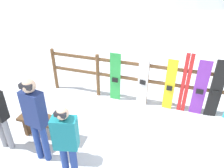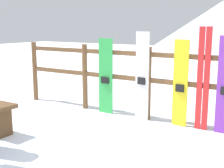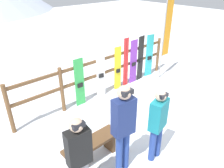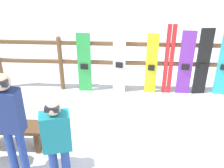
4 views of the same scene
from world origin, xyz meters
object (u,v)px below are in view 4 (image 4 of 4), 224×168
at_px(snowboard_black_stripe, 203,63).
at_px(ski_pair_red, 169,60).
at_px(snowboard_white, 119,61).
at_px(snowboard_yellow, 151,65).
at_px(person_teal, 57,140).
at_px(snowboard_green, 84,63).
at_px(snowboard_purple, 186,64).
at_px(bench, 12,132).
at_px(person_navy, 10,119).

bearing_deg(snowboard_black_stripe, ski_pair_red, 179.73).
bearing_deg(snowboard_white, snowboard_yellow, -0.01).
relative_size(person_teal, snowboard_green, 1.12).
xyz_separation_m(snowboard_yellow, snowboard_purple, (0.72, 0.00, 0.04)).
bearing_deg(snowboard_purple, snowboard_white, 180.00).
height_order(snowboard_green, snowboard_purple, snowboard_purple).
bearing_deg(ski_pair_red, snowboard_yellow, -179.45).
distance_m(ski_pair_red, snowboard_black_stripe, 0.71).
bearing_deg(ski_pair_red, snowboard_black_stripe, -0.27).
bearing_deg(snowboard_green, snowboard_black_stripe, 0.00).
xyz_separation_m(bench, snowboard_green, (1.03, 1.89, 0.34)).
xyz_separation_m(person_teal, snowboard_yellow, (1.49, 2.66, -0.20)).
bearing_deg(snowboard_yellow, bench, -142.63).
bearing_deg(snowboard_black_stripe, person_teal, -133.85).
distance_m(bench, ski_pair_red, 3.43).
xyz_separation_m(bench, snowboard_yellow, (2.47, 1.89, 0.35)).
xyz_separation_m(ski_pair_red, snowboard_black_stripe, (0.71, -0.00, -0.04)).
distance_m(snowboard_white, snowboard_yellow, 0.69).
height_order(bench, snowboard_green, snowboard_green).
distance_m(snowboard_yellow, ski_pair_red, 0.38).
height_order(person_navy, ski_pair_red, person_navy).
xyz_separation_m(person_teal, ski_pair_red, (1.85, 2.67, -0.10)).
distance_m(person_teal, snowboard_black_stripe, 3.70).
distance_m(bench, snowboard_purple, 3.72).
xyz_separation_m(person_navy, snowboard_white, (1.50, 2.45, -0.32)).
height_order(snowboard_white, snowboard_black_stripe, snowboard_black_stripe).
height_order(person_teal, snowboard_purple, person_teal).
distance_m(snowboard_green, snowboard_yellow, 1.44).
bearing_deg(bench, snowboard_black_stripe, 28.03).
bearing_deg(snowboard_yellow, person_navy, -131.81).
bearing_deg(bench, snowboard_green, 61.37).
relative_size(bench, snowboard_green, 0.86).
distance_m(snowboard_white, snowboard_black_stripe, 1.76).
relative_size(person_navy, snowboard_white, 1.19).
xyz_separation_m(bench, snowboard_purple, (3.19, 1.89, 0.39)).
xyz_separation_m(snowboard_white, ski_pair_red, (1.05, 0.00, 0.05)).
relative_size(person_navy, snowboard_black_stripe, 1.17).
height_order(person_navy, snowboard_green, person_navy).
relative_size(ski_pair_red, snowboard_purple, 1.09).
distance_m(snowboard_green, snowboard_black_stripe, 2.51).
distance_m(snowboard_yellow, snowboard_purple, 0.72).
bearing_deg(snowboard_yellow, snowboard_green, -180.00).
bearing_deg(snowboard_yellow, ski_pair_red, 0.55).
xyz_separation_m(person_teal, snowboard_black_stripe, (2.56, 2.67, -0.14)).
bearing_deg(person_teal, snowboard_green, 88.98).
relative_size(ski_pair_red, snowboard_black_stripe, 1.04).
bearing_deg(snowboard_black_stripe, snowboard_green, -180.00).
bearing_deg(snowboard_green, person_teal, -91.02).
bearing_deg(person_navy, person_teal, -17.21).
bearing_deg(snowboard_yellow, person_teal, -119.16).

